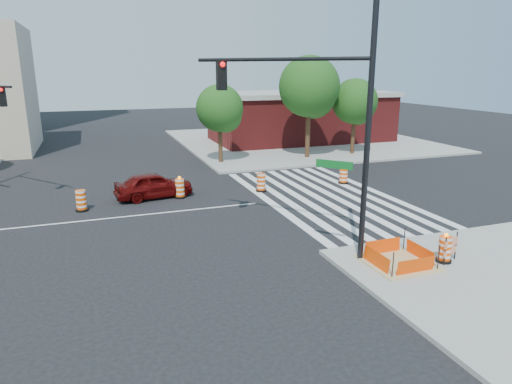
% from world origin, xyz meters
% --- Properties ---
extents(ground, '(120.00, 120.00, 0.00)m').
position_xyz_m(ground, '(0.00, 0.00, 0.00)').
color(ground, black).
rests_on(ground, ground).
extents(sidewalk_ne, '(22.00, 22.00, 0.15)m').
position_xyz_m(sidewalk_ne, '(18.00, 18.00, 0.07)').
color(sidewalk_ne, gray).
rests_on(sidewalk_ne, ground).
extents(crosswalk_east, '(6.75, 13.50, 0.01)m').
position_xyz_m(crosswalk_east, '(10.95, 0.00, 0.01)').
color(crosswalk_east, silver).
rests_on(crosswalk_east, ground).
extents(lane_centerline, '(14.00, 0.12, 0.01)m').
position_xyz_m(lane_centerline, '(0.00, 0.00, 0.01)').
color(lane_centerline, silver).
rests_on(lane_centerline, ground).
extents(excavation_pit, '(2.20, 2.20, 0.90)m').
position_xyz_m(excavation_pit, '(9.00, -9.00, 0.22)').
color(excavation_pit, tan).
rests_on(excavation_pit, ground).
extents(brick_storefront, '(16.50, 8.50, 4.60)m').
position_xyz_m(brick_storefront, '(18.00, 18.00, 2.32)').
color(brick_storefront, maroon).
rests_on(brick_storefront, ground).
extents(red_coupe, '(4.25, 2.21, 1.38)m').
position_xyz_m(red_coupe, '(2.31, 2.85, 0.69)').
color(red_coupe, '#520707').
rests_on(red_coupe, ground).
extents(signal_pole_se, '(4.61, 4.99, 8.79)m').
position_xyz_m(signal_pole_se, '(6.75, -6.85, 5.37)').
color(signal_pole_se, black).
rests_on(signal_pole_se, ground).
extents(pit_drum, '(0.54, 0.54, 1.06)m').
position_xyz_m(pit_drum, '(10.58, -9.41, 0.59)').
color(pit_drum, black).
rests_on(pit_drum, ground).
extents(barricade, '(0.82, 0.35, 1.02)m').
position_xyz_m(barricade, '(10.75, -9.50, 0.71)').
color(barricade, '#F84E05').
rests_on(barricade, ground).
extents(tree_north_c, '(3.33, 3.32, 5.64)m').
position_xyz_m(tree_north_c, '(8.08, 10.32, 3.78)').
color(tree_north_c, '#382314').
rests_on(tree_north_c, ground).
extents(tree_north_d, '(4.49, 4.49, 7.64)m').
position_xyz_m(tree_north_d, '(14.83, 9.97, 5.13)').
color(tree_north_d, '#382314').
rests_on(tree_north_d, ground).
extents(tree_north_e, '(3.52, 3.51, 5.96)m').
position_xyz_m(tree_north_e, '(18.89, 10.17, 4.00)').
color(tree_north_e, '#382314').
rests_on(tree_north_e, ground).
extents(median_drum_2, '(0.60, 0.60, 1.02)m').
position_xyz_m(median_drum_2, '(-1.32, 1.65, 0.48)').
color(median_drum_2, black).
rests_on(median_drum_2, ground).
extents(median_drum_3, '(0.60, 0.60, 1.18)m').
position_xyz_m(median_drum_3, '(3.58, 2.33, 0.49)').
color(median_drum_3, black).
rests_on(median_drum_3, ground).
extents(median_drum_4, '(0.60, 0.60, 1.02)m').
position_xyz_m(median_drum_4, '(8.11, 2.11, 0.48)').
color(median_drum_4, black).
rests_on(median_drum_4, ground).
extents(median_drum_5, '(0.60, 0.60, 1.02)m').
position_xyz_m(median_drum_5, '(13.37, 2.15, 0.48)').
color(median_drum_5, black).
rests_on(median_drum_5, ground).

